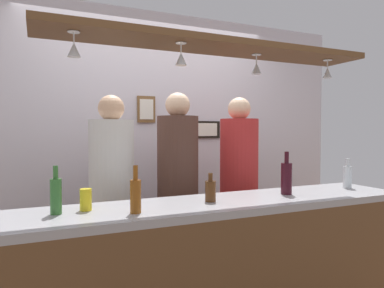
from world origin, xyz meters
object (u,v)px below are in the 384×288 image
at_px(bottle_beer_green_import, 56,195).
at_px(drink_can, 86,200).
at_px(bottle_soda_clear, 347,176).
at_px(person_left_white_patterned_shirt, 112,183).
at_px(bottle_beer_brown_stubby, 210,190).
at_px(bottle_beer_amber_tall, 136,195).
at_px(person_right_red_shirt, 239,173).
at_px(picture_frame_lower_pair, 207,130).
at_px(bottle_wine_dark_red, 286,177).
at_px(person_middle_brown_shirt, 177,176).
at_px(picture_frame_crest, 146,109).

xyz_separation_m(bottle_beer_green_import, drink_can, (0.16, 0.03, -0.04)).
bearing_deg(bottle_soda_clear, person_left_white_patterned_shirt, 157.49).
bearing_deg(drink_can, bottle_beer_brown_stubby, -4.71).
distance_m(bottle_soda_clear, bottle_beer_amber_tall, 1.73).
bearing_deg(person_right_red_shirt, picture_frame_lower_pair, 89.10).
relative_size(bottle_wine_dark_red, drink_can, 2.46).
bearing_deg(picture_frame_lower_pair, bottle_soda_clear, -68.33).
height_order(drink_can, picture_frame_lower_pair, picture_frame_lower_pair).
xyz_separation_m(person_middle_brown_shirt, picture_frame_crest, (-0.07, 0.67, 0.58)).
distance_m(person_middle_brown_shirt, drink_can, 1.05).
distance_m(bottle_wine_dark_red, bottle_beer_amber_tall, 1.12).
bearing_deg(bottle_beer_brown_stubby, bottle_beer_amber_tall, -167.62).
xyz_separation_m(person_right_red_shirt, bottle_beer_amber_tall, (-1.17, -0.84, 0.04)).
height_order(bottle_beer_green_import, bottle_beer_brown_stubby, bottle_beer_green_import).
bearing_deg(picture_frame_crest, bottle_beer_green_import, -123.60).
relative_size(person_left_white_patterned_shirt, bottle_beer_brown_stubby, 9.37).
distance_m(bottle_beer_green_import, bottle_wine_dark_red, 1.51).
distance_m(person_right_red_shirt, bottle_beer_green_import, 1.71).
bearing_deg(person_right_red_shirt, person_middle_brown_shirt, 180.00).
distance_m(person_middle_brown_shirt, picture_frame_lower_pair, 0.98).
xyz_separation_m(person_middle_brown_shirt, bottle_soda_clear, (1.14, -0.70, 0.02)).
bearing_deg(bottle_beer_green_import, person_middle_brown_shirt, 35.62).
xyz_separation_m(person_left_white_patterned_shirt, bottle_beer_amber_tall, (-0.04, -0.84, 0.05)).
distance_m(person_right_red_shirt, bottle_beer_brown_stubby, 0.98).
distance_m(person_left_white_patterned_shirt, person_middle_brown_shirt, 0.54).
height_order(drink_can, picture_frame_crest, picture_frame_crest).
relative_size(bottle_beer_amber_tall, picture_frame_crest, 1.00).
bearing_deg(bottle_soda_clear, bottle_beer_amber_tall, -175.17).
xyz_separation_m(drink_can, picture_frame_lower_pair, (1.42, 1.34, 0.40)).
distance_m(bottle_beer_green_import, drink_can, 0.16).
height_order(bottle_soda_clear, picture_frame_lower_pair, picture_frame_lower_pair).
distance_m(person_left_white_patterned_shirt, bottle_beer_amber_tall, 0.85).
distance_m(person_right_red_shirt, bottle_beer_amber_tall, 1.44).
bearing_deg(picture_frame_lower_pair, drink_can, -136.68).
distance_m(person_left_white_patterned_shirt, bottle_wine_dark_red, 1.30).
height_order(person_left_white_patterned_shirt, picture_frame_lower_pair, person_left_white_patterned_shirt).
bearing_deg(person_right_red_shirt, bottle_beer_brown_stubby, -131.97).
height_order(person_left_white_patterned_shirt, person_middle_brown_shirt, person_middle_brown_shirt).
relative_size(person_middle_brown_shirt, drink_can, 14.17).
height_order(picture_frame_crest, picture_frame_lower_pair, picture_frame_crest).
bearing_deg(bottle_beer_green_import, drink_can, 9.27).
bearing_deg(bottle_beer_amber_tall, person_left_white_patterned_shirt, 87.49).
distance_m(person_middle_brown_shirt, bottle_beer_green_import, 1.19).
bearing_deg(picture_frame_crest, person_left_white_patterned_shirt, -125.35).
bearing_deg(picture_frame_crest, bottle_beer_brown_stubby, -89.98).
distance_m(person_middle_brown_shirt, bottle_beer_amber_tall, 1.02).
xyz_separation_m(person_left_white_patterned_shirt, bottle_wine_dark_red, (1.08, -0.72, 0.07)).
xyz_separation_m(bottle_beer_green_import, picture_frame_crest, (0.90, 1.36, 0.55)).
distance_m(person_left_white_patterned_shirt, bottle_soda_clear, 1.82).
relative_size(bottle_wine_dark_red, bottle_beer_brown_stubby, 1.67).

